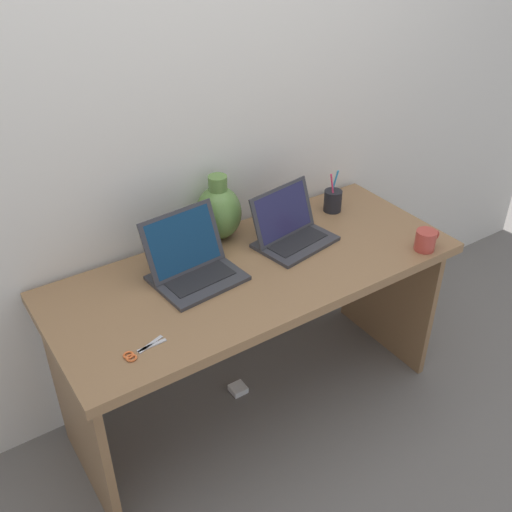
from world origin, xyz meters
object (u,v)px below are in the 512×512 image
object	(u,v)px
laptop_left	(191,261)
laptop_right	(290,228)
green_vase	(219,211)
coffee_mug	(426,240)
power_brick	(238,389)
pen_cup	(333,200)
scissors	(138,352)

from	to	relation	value
laptop_left	laptop_right	bearing A→B (deg)	-0.44
green_vase	coffee_mug	world-z (taller)	green_vase
power_brick	pen_cup	bearing A→B (deg)	8.40
power_brick	green_vase	bearing A→B (deg)	79.40
laptop_right	green_vase	xyz separation A→B (m)	(-0.22, 0.18, 0.06)
laptop_left	power_brick	bearing A→B (deg)	3.37
pen_cup	laptop_right	bearing A→B (deg)	-162.42
laptop_left	scissors	bearing A→B (deg)	-140.79
laptop_right	coffee_mug	size ratio (longest dim) A/B	2.90
laptop_right	power_brick	world-z (taller)	laptop_right
laptop_right	power_brick	xyz separation A→B (m)	(-0.25, 0.01, -0.78)
laptop_right	coffee_mug	bearing A→B (deg)	-40.65
green_vase	power_brick	world-z (taller)	green_vase
laptop_left	pen_cup	bearing A→B (deg)	7.10
laptop_right	green_vase	world-z (taller)	green_vase
green_vase	power_brick	size ratio (longest dim) A/B	3.88
pen_cup	power_brick	bearing A→B (deg)	-171.60
scissors	laptop_right	bearing A→B (deg)	19.28
laptop_left	scissors	world-z (taller)	laptop_left
green_vase	scissors	world-z (taller)	green_vase
laptop_right	scissors	distance (m)	0.84
laptop_left	laptop_right	size ratio (longest dim) A/B	0.97
power_brick	laptop_left	bearing A→B (deg)	-176.63
laptop_right	pen_cup	distance (m)	0.32
green_vase	coffee_mug	size ratio (longest dim) A/B	2.31
pen_cup	green_vase	bearing A→B (deg)	170.68
coffee_mug	pen_cup	bearing A→B (deg)	102.75
coffee_mug	pen_cup	world-z (taller)	pen_cup
green_vase	scissors	bearing A→B (deg)	-141.15
pen_cup	power_brick	world-z (taller)	pen_cup
coffee_mug	power_brick	world-z (taller)	coffee_mug
coffee_mug	pen_cup	size ratio (longest dim) A/B	0.63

